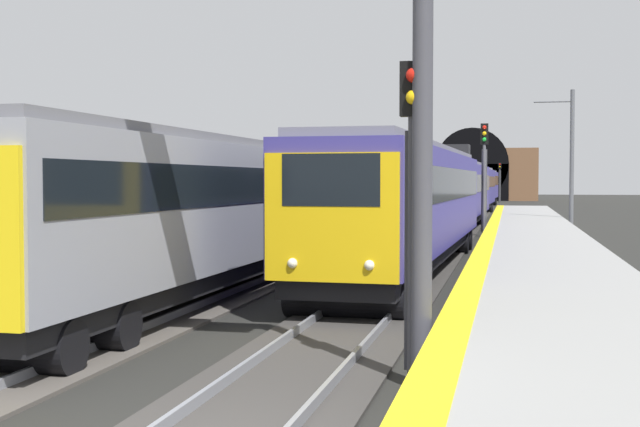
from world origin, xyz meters
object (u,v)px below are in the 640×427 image
train_adjacent_platform (294,198)px  railway_signal_mid (484,169)px  catenary_mast_near (571,161)px  train_main_approaching (464,189)px  railway_signal_far (500,179)px  railway_signal_near (414,194)px

train_adjacent_platform → railway_signal_mid: railway_signal_mid is taller
train_adjacent_platform → catenary_mast_near: catenary_mast_near is taller
train_main_approaching → railway_signal_far: size_ratio=16.82×
railway_signal_mid → catenary_mast_near: (1.78, -4.32, 0.42)m
railway_signal_near → railway_signal_far: (92.10, -0.00, 0.25)m
railway_signal_near → train_adjacent_platform: bearing=-160.0°
train_adjacent_platform → catenary_mast_near: 19.48m
train_main_approaching → railway_signal_far: 46.59m
train_main_approaching → railway_signal_mid: (-14.29, -1.74, 1.17)m
railway_signal_near → catenary_mast_near: catenary_mast_near is taller
catenary_mast_near → train_adjacent_platform: bearing=147.7°
railway_signal_mid → railway_signal_near: bearing=0.0°
train_adjacent_platform → railway_signal_near: 17.70m
railway_signal_near → railway_signal_far: bearing=-180.0°
train_main_approaching → train_adjacent_platform: (-28.92, 4.31, -0.03)m
train_adjacent_platform → railway_signal_mid: 15.88m
railway_signal_near → catenary_mast_near: (33.04, -4.32, 1.17)m
train_main_approaching → train_adjacent_platform: train_main_approaching is taller
train_main_approaching → railway_signal_near: (-45.55, -1.74, 0.42)m
railway_signal_mid → catenary_mast_near: 4.69m
train_adjacent_platform → railway_signal_far: size_ratio=7.54×
train_main_approaching → railway_signal_mid: bearing=8.6°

